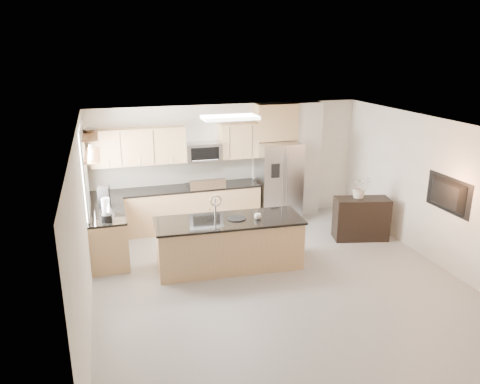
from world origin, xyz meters
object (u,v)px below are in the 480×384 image
object	(u,v)px
refrigerator	(278,181)
cup	(258,216)
credenza	(361,219)
bowl	(89,130)
microwave	(203,152)
television	(444,195)
platter	(237,218)
range	(206,205)
kettle	(109,209)
coffee_maker	(104,197)
island	(229,243)
flower_vase	(361,181)
blender	(106,211)

from	to	relation	value
refrigerator	cup	distance (m)	2.44
credenza	bowl	bearing A→B (deg)	-174.95
microwave	credenza	size ratio (longest dim) A/B	0.70
cup	credenza	bearing A→B (deg)	13.16
cup	television	bearing A→B (deg)	-17.35
microwave	platter	world-z (taller)	microwave
refrigerator	bowl	distance (m)	4.26
range	credenza	world-z (taller)	range
credenza	television	world-z (taller)	television
platter	kettle	distance (m)	2.27
range	cup	bearing A→B (deg)	-78.04
platter	bowl	xyz separation A→B (m)	(-2.36, 1.20, 1.48)
credenza	bowl	size ratio (longest dim) A/B	3.19
kettle	bowl	distance (m)	1.44
microwave	coffee_maker	size ratio (longest dim) A/B	2.01
refrigerator	television	bearing A→B (deg)	-58.96
island	flower_vase	world-z (taller)	flower_vase
microwave	kettle	distance (m)	2.55
television	coffee_maker	bearing A→B (deg)	67.58
bowl	blender	bearing A→B (deg)	-77.00
coffee_maker	blender	bearing A→B (deg)	-88.57
blender	microwave	bearing A→B (deg)	39.89
platter	flower_vase	distance (m)	2.79
flower_vase	blender	bearing A→B (deg)	-179.12
range	blender	xyz separation A→B (m)	(-2.07, -1.61, 0.63)
flower_vase	microwave	bearing A→B (deg)	149.67
microwave	television	distance (m)	4.79
island	refrigerator	bearing A→B (deg)	53.12
bowl	flower_vase	world-z (taller)	bowl
credenza	cup	xyz separation A→B (m)	(-2.42, -0.57, 0.51)
blender	kettle	size ratio (longest dim) A/B	1.71
flower_vase	television	distance (m)	1.73
coffee_maker	flower_vase	bearing A→B (deg)	-8.39
refrigerator	cup	world-z (taller)	refrigerator
microwave	platter	xyz separation A→B (m)	(0.11, -2.18, -0.73)
microwave	flower_vase	bearing A→B (deg)	-30.33
range	bowl	xyz separation A→B (m)	(-2.25, -0.85, 1.91)
credenza	coffee_maker	world-z (taller)	coffee_maker
range	cup	world-z (taller)	range
range	cup	xyz separation A→B (m)	(0.46, -2.17, 0.47)
refrigerator	bowl	size ratio (longest dim) A/B	5.25
cup	flower_vase	bearing A→B (deg)	14.91
range	coffee_maker	bearing A→B (deg)	-158.92
island	kettle	xyz separation A→B (m)	(-1.99, 0.76, 0.58)
flower_vase	platter	bearing A→B (deg)	-169.19
island	platter	bearing A→B (deg)	5.85
refrigerator	blender	xyz separation A→B (m)	(-3.73, -1.56, 0.21)
island	kettle	distance (m)	2.21
cup	flower_vase	size ratio (longest dim) A/B	0.18
range	flower_vase	size ratio (longest dim) A/B	1.66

